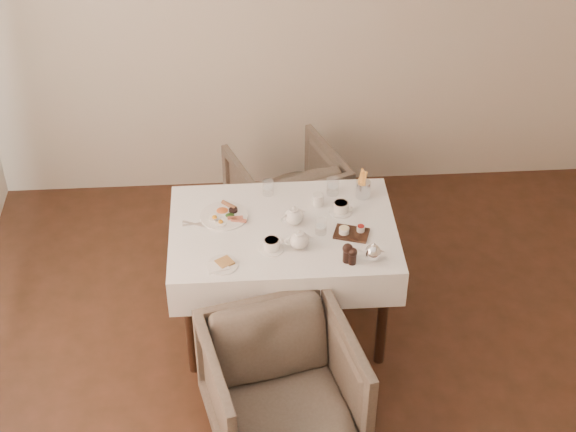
{
  "coord_description": "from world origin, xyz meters",
  "views": [
    {
      "loc": [
        -0.53,
        -2.92,
        3.83
      ],
      "look_at": [
        -0.27,
        0.99,
        0.82
      ],
      "focal_mm": 55.0,
      "sensor_mm": 36.0,
      "label": 1
    }
  ],
  "objects_px": {
    "armchair_far": "(286,194)",
    "teapot_centre": "(294,215)",
    "table": "(283,243)",
    "breakfast_plate": "(224,215)",
    "armchair_near": "(282,389)"
  },
  "relations": [
    {
      "from": "armchair_far",
      "to": "breakfast_plate",
      "type": "xyz_separation_m",
      "value": [
        -0.41,
        -0.8,
        0.45
      ]
    },
    {
      "from": "table",
      "to": "teapot_centre",
      "type": "bearing_deg",
      "value": 25.83
    },
    {
      "from": "table",
      "to": "armchair_near",
      "type": "xyz_separation_m",
      "value": [
        -0.06,
        -0.84,
        -0.29
      ]
    },
    {
      "from": "armchair_near",
      "to": "teapot_centre",
      "type": "distance_m",
      "value": 0.99
    },
    {
      "from": "armchair_near",
      "to": "breakfast_plate",
      "type": "relative_size",
      "value": 2.8
    },
    {
      "from": "armchair_far",
      "to": "teapot_centre",
      "type": "xyz_separation_m",
      "value": [
        -0.02,
        -0.89,
        0.5
      ]
    },
    {
      "from": "armchair_near",
      "to": "teapot_centre",
      "type": "height_order",
      "value": "teapot_centre"
    },
    {
      "from": "table",
      "to": "armchair_near",
      "type": "bearing_deg",
      "value": -93.98
    },
    {
      "from": "armchair_near",
      "to": "teapot_centre",
      "type": "bearing_deg",
      "value": 68.71
    },
    {
      "from": "table",
      "to": "armchair_near",
      "type": "relative_size",
      "value": 1.67
    },
    {
      "from": "table",
      "to": "breakfast_plate",
      "type": "distance_m",
      "value": 0.37
    },
    {
      "from": "teapot_centre",
      "to": "armchair_far",
      "type": "bearing_deg",
      "value": 64.92
    },
    {
      "from": "table",
      "to": "armchair_far",
      "type": "relative_size",
      "value": 1.85
    },
    {
      "from": "armchair_far",
      "to": "breakfast_plate",
      "type": "bearing_deg",
      "value": 42.24
    },
    {
      "from": "table",
      "to": "teapot_centre",
      "type": "relative_size",
      "value": 8.4
    }
  ]
}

